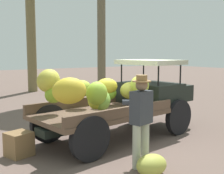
% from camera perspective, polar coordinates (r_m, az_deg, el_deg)
% --- Properties ---
extents(ground_plane, '(60.00, 60.00, 0.00)m').
position_cam_1_polar(ground_plane, '(7.11, 1.43, -10.22)').
color(ground_plane, brown).
extents(truck, '(4.60, 2.25, 1.89)m').
position_cam_1_polar(truck, '(7.18, 2.35, -2.21)').
color(truck, black).
rests_on(truck, ground).
extents(farmer, '(0.54, 0.50, 1.68)m').
position_cam_1_polar(farmer, '(5.28, 5.70, -5.52)').
color(farmer, '#AEB5A0').
rests_on(farmer, ground).
extents(wooden_crate, '(0.57, 0.56, 0.49)m').
position_cam_1_polar(wooden_crate, '(6.26, -17.77, -10.61)').
color(wooden_crate, olive).
rests_on(wooden_crate, ground).
extents(loose_banana_bunch, '(0.64, 0.50, 0.38)m').
position_cam_1_polar(loose_banana_bunch, '(5.14, 7.76, -14.92)').
color(loose_banana_bunch, '#B8BB4A').
rests_on(loose_banana_bunch, ground).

